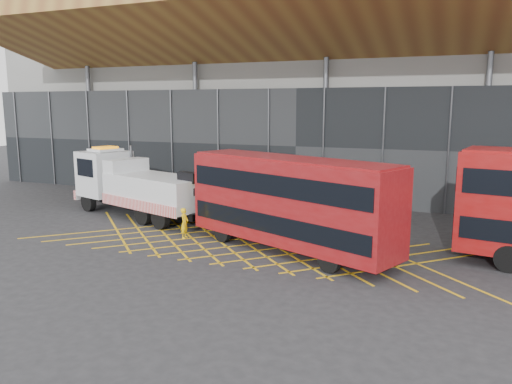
% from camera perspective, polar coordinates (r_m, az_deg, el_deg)
% --- Properties ---
extents(ground_plane, '(120.00, 120.00, 0.00)m').
position_cam_1_polar(ground_plane, '(26.31, -7.33, -5.25)').
color(ground_plane, '#252528').
extents(road_markings, '(23.16, 7.16, 0.01)m').
position_cam_1_polar(road_markings, '(24.94, -0.88, -6.01)').
color(road_markings, '#ECB016').
rests_on(road_markings, ground_plane).
extents(construction_building, '(55.00, 23.97, 18.00)m').
position_cam_1_polar(construction_building, '(41.90, 7.57, 12.73)').
color(construction_building, gray).
rests_on(construction_building, ground_plane).
extents(recovery_truck, '(12.05, 6.02, 4.25)m').
position_cam_1_polar(recovery_truck, '(31.80, -13.62, 0.79)').
color(recovery_truck, black).
rests_on(recovery_truck, ground_plane).
extents(bus_towed, '(11.07, 6.55, 4.46)m').
position_cam_1_polar(bus_towed, '(23.27, 3.83, -0.92)').
color(bus_towed, maroon).
rests_on(bus_towed, ground_plane).
extents(worker, '(0.46, 0.63, 1.58)m').
position_cam_1_polar(worker, '(26.22, -8.17, -3.54)').
color(worker, yellow).
rests_on(worker, ground_plane).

